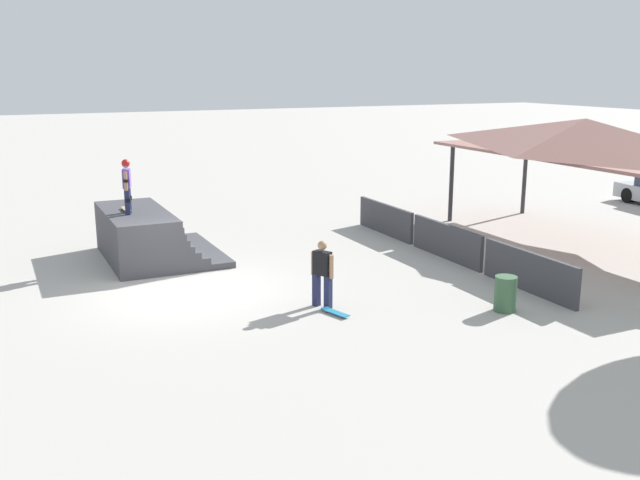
{
  "coord_description": "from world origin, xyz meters",
  "views": [
    {
      "loc": [
        17.44,
        -4.3,
        5.59
      ],
      "look_at": [
        -0.47,
        4.11,
        0.83
      ],
      "focal_mm": 40.0,
      "sensor_mm": 36.0,
      "label": 1
    }
  ],
  "objects_px": {
    "skateboard_on_deck": "(127,209)",
    "trash_bin": "(505,294)",
    "skater_on_deck": "(127,183)",
    "bystander_walking": "(322,271)",
    "skateboard_on_ground": "(335,312)"
  },
  "relations": [
    {
      "from": "skateboard_on_deck",
      "to": "trash_bin",
      "type": "bearing_deg",
      "value": 42.98
    },
    {
      "from": "skater_on_deck",
      "to": "skateboard_on_deck",
      "type": "height_order",
      "value": "skater_on_deck"
    },
    {
      "from": "skater_on_deck",
      "to": "bystander_walking",
      "type": "xyz_separation_m",
      "value": [
        5.95,
        3.4,
        -1.5
      ]
    },
    {
      "from": "skater_on_deck",
      "to": "skateboard_on_deck",
      "type": "xyz_separation_m",
      "value": [
        -0.41,
        0.01,
        -0.85
      ]
    },
    {
      "from": "skateboard_on_deck",
      "to": "bystander_walking",
      "type": "height_order",
      "value": "bystander_walking"
    },
    {
      "from": "skater_on_deck",
      "to": "skateboard_on_ground",
      "type": "bearing_deg",
      "value": 43.53
    },
    {
      "from": "skater_on_deck",
      "to": "skateboard_on_deck",
      "type": "distance_m",
      "value": 0.94
    },
    {
      "from": "bystander_walking",
      "to": "skateboard_on_ground",
      "type": "distance_m",
      "value": 1.05
    },
    {
      "from": "skateboard_on_deck",
      "to": "skateboard_on_ground",
      "type": "xyz_separation_m",
      "value": [
        6.97,
        3.42,
        -1.51
      ]
    },
    {
      "from": "skateboard_on_ground",
      "to": "trash_bin",
      "type": "relative_size",
      "value": 0.97
    },
    {
      "from": "trash_bin",
      "to": "bystander_walking",
      "type": "bearing_deg",
      "value": -118.88
    },
    {
      "from": "skater_on_deck",
      "to": "trash_bin",
      "type": "xyz_separation_m",
      "value": [
        8.05,
        7.2,
        -1.99
      ]
    },
    {
      "from": "skateboard_on_ground",
      "to": "bystander_walking",
      "type": "bearing_deg",
      "value": -14.35
    },
    {
      "from": "trash_bin",
      "to": "skateboard_on_deck",
      "type": "bearing_deg",
      "value": -139.65
    },
    {
      "from": "skater_on_deck",
      "to": "bystander_walking",
      "type": "height_order",
      "value": "skater_on_deck"
    }
  ]
}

